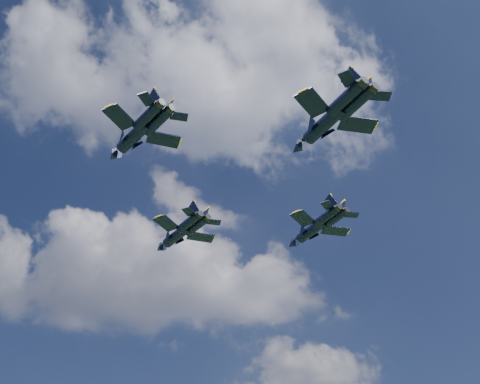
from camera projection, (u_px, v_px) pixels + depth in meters
name	position (u px, v px, depth m)	size (l,w,h in m)	color
jet_lead	(176.00, 236.00, 106.14)	(12.63, 14.97, 3.79)	black
jet_left	(132.00, 138.00, 86.27)	(13.05, 15.00, 3.84)	black
jet_right	(310.00, 231.00, 106.25)	(11.82, 15.61, 3.84)	black
jet_slot	(322.00, 125.00, 82.63)	(12.75, 16.93, 4.14)	black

